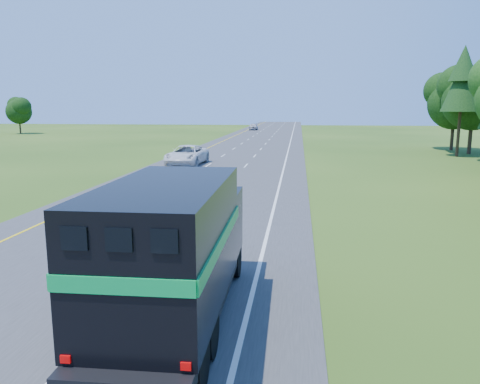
{
  "coord_description": "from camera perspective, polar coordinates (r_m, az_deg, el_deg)",
  "views": [
    {
      "loc": [
        6.78,
        2.73,
        5.61
      ],
      "look_at": [
        3.99,
        25.08,
        1.49
      ],
      "focal_mm": 35.0,
      "sensor_mm": 36.0,
      "label": 1
    }
  ],
  "objects": [
    {
      "name": "road",
      "position": [
        48.08,
        -1.05,
        3.69
      ],
      "size": [
        15.0,
        260.0,
        0.04
      ],
      "primitive_type": "cube",
      "color": "#38383A",
      "rests_on": "ground"
    },
    {
      "name": "lane_markings",
      "position": [
        48.07,
        -1.05,
        3.72
      ],
      "size": [
        11.15,
        260.0,
        0.01
      ],
      "color": "yellow",
      "rests_on": "road"
    },
    {
      "name": "horse_truck",
      "position": [
        12.15,
        -7.97,
        -6.65
      ],
      "size": [
        2.86,
        8.63,
        3.8
      ],
      "rotation": [
        0.0,
        0.0,
        0.02
      ],
      "color": "black",
      "rests_on": "road"
    },
    {
      "name": "white_suv",
      "position": [
        45.91,
        -6.49,
        4.51
      ],
      "size": [
        3.4,
        6.85,
        1.87
      ],
      "primitive_type": "imported",
      "rotation": [
        0.0,
        0.0,
        -0.04
      ],
      "color": "silver",
      "rests_on": "road"
    },
    {
      "name": "far_car",
      "position": [
        114.57,
        1.65,
        7.98
      ],
      "size": [
        1.97,
        4.83,
        1.64
      ],
      "primitive_type": "imported",
      "rotation": [
        0.0,
        0.0,
        -0.01
      ],
      "color": "#B1B1B8",
      "rests_on": "road"
    }
  ]
}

